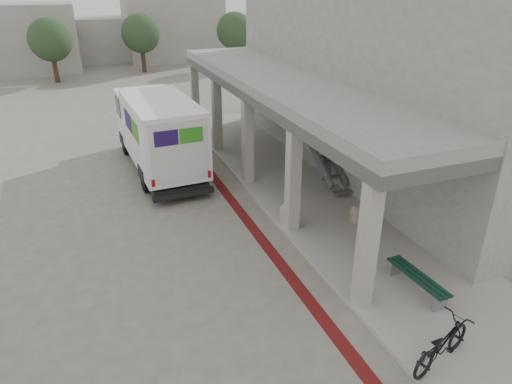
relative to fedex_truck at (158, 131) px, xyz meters
name	(u,v)px	position (x,y,z in m)	size (l,w,h in m)	color
ground	(234,251)	(0.82, -7.23, -1.68)	(120.00, 120.00, 0.00)	#6B655C
bike_lane_stripe	(243,215)	(1.82, -5.23, -1.68)	(0.35, 40.00, 0.01)	#5C1213
sidewalk	(350,225)	(4.82, -7.23, -1.62)	(4.40, 28.00, 0.12)	#9E998E
transit_building	(358,88)	(7.65, -2.73, 1.72)	(7.60, 17.00, 7.00)	gray
distant_backdrop	(78,35)	(-2.03, 28.65, 1.02)	(28.00, 10.00, 6.50)	gray
tree_left	(50,40)	(-4.18, 20.77, 1.50)	(3.20, 3.20, 4.80)	#38281C
tree_mid	(141,34)	(2.82, 22.77, 1.50)	(3.20, 3.20, 4.80)	#38281C
tree_right	(235,31)	(10.82, 21.77, 1.50)	(3.20, 3.20, 4.80)	#38281C
fedex_truck	(158,131)	(0.00, 0.00, 0.00)	(2.65, 7.50, 3.16)	black
bench	(417,280)	(4.47, -10.87, -1.24)	(0.51, 1.96, 0.45)	gray
bollard_near	(356,214)	(5.04, -7.16, -1.27)	(0.39, 0.39, 0.59)	gray
bollard_far	(286,213)	(2.92, -6.32, -1.24)	(0.42, 0.42, 0.64)	tan
utility_cabinet	(324,167)	(5.82, -3.58, -1.11)	(0.41, 0.54, 0.90)	gray
bicycle_black	(442,344)	(3.32, -13.00, -1.06)	(0.66, 1.89, 0.99)	black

